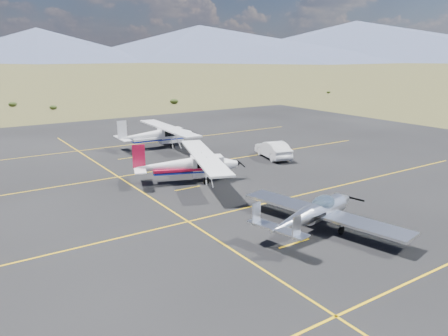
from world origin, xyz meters
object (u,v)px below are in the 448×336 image
object	(u,v)px
aircraft_low_wing	(315,212)
aircraft_cessna	(189,164)
sedan	(273,149)
aircraft_plain	(158,134)

from	to	relation	value
aircraft_low_wing	aircraft_cessna	size ratio (longest dim) A/B	0.86
aircraft_low_wing	sedan	bearing A→B (deg)	45.70
aircraft_plain	sedan	bearing A→B (deg)	-53.10
aircraft_low_wing	sedan	size ratio (longest dim) A/B	2.11
aircraft_low_wing	aircraft_plain	xyz separation A→B (m)	(2.17, 24.09, 0.29)
sedan	aircraft_low_wing	bearing A→B (deg)	72.27
aircraft_cessna	sedan	bearing A→B (deg)	32.50
aircraft_cessna	sedan	size ratio (longest dim) A/B	2.44
aircraft_cessna	aircraft_low_wing	bearing A→B (deg)	-65.18
sedan	aircraft_plain	bearing A→B (deg)	-41.60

